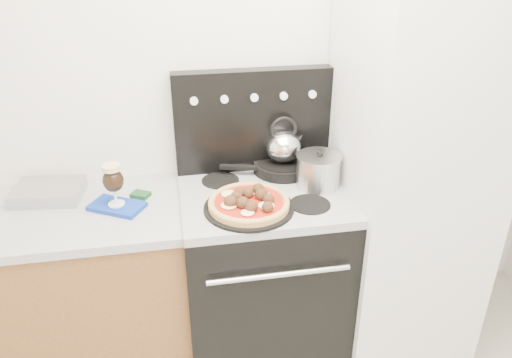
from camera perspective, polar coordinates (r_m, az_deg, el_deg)
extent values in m
cube|color=silver|center=(2.45, -2.48, 8.78)|extent=(3.50, 0.01, 2.50)
cube|color=brown|center=(2.65, -24.19, -12.59)|extent=(1.45, 0.60, 0.86)
cube|color=#AEAEB4|center=(2.40, -26.19, -4.19)|extent=(1.48, 0.63, 0.04)
cube|color=black|center=(2.55, 0.76, -11.05)|extent=(0.76, 0.65, 0.88)
cube|color=#ADADB2|center=(2.30, 0.83, -1.97)|extent=(0.76, 0.65, 0.04)
cube|color=black|center=(2.43, -0.38, 6.70)|extent=(0.76, 0.08, 0.50)
cube|color=silver|center=(2.47, 17.07, 0.26)|extent=(0.64, 0.68, 1.90)
cube|color=silver|center=(2.46, -22.63, -1.38)|extent=(0.32, 0.25, 0.06)
cube|color=#1335A8|center=(2.28, -15.61, -3.03)|extent=(0.27, 0.23, 0.02)
cylinder|color=black|center=(2.16, -0.81, -3.30)|extent=(0.46, 0.46, 0.01)
cylinder|color=black|center=(2.48, 3.07, 1.45)|extent=(0.35, 0.35, 0.05)
cylinder|color=beige|center=(2.33, 7.14, 0.84)|extent=(0.23, 0.23, 0.15)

